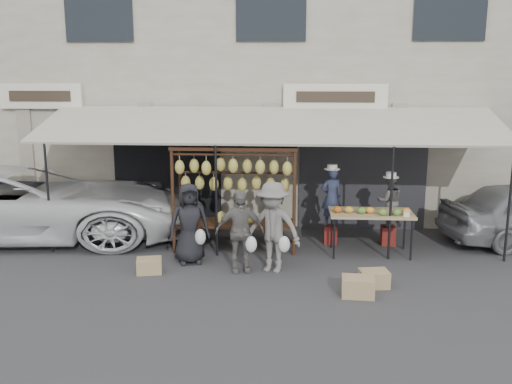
% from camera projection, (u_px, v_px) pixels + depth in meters
% --- Properties ---
extents(ground_plane, '(90.00, 90.00, 0.00)m').
position_uv_depth(ground_plane, '(262.00, 276.00, 10.62)').
color(ground_plane, '#2D2D30').
extents(shophouse, '(24.00, 6.15, 7.30)m').
position_uv_depth(shophouse, '(275.00, 74.00, 16.19)').
color(shophouse, '#B9B29E').
rests_on(shophouse, ground_plane).
extents(awning, '(10.00, 2.35, 2.92)m').
position_uv_depth(awning, '(269.00, 126.00, 12.30)').
color(awning, '#BBB7AA').
rests_on(awning, ground_plane).
extents(banana_rack, '(2.60, 0.90, 2.24)m').
position_uv_depth(banana_rack, '(235.00, 177.00, 11.91)').
color(banana_rack, black).
rests_on(banana_rack, ground_plane).
extents(produce_table, '(1.70, 0.90, 1.04)m').
position_uv_depth(produce_table, '(371.00, 214.00, 11.68)').
color(produce_table, tan).
rests_on(produce_table, ground_plane).
extents(vendor_left, '(0.54, 0.43, 1.30)m').
position_uv_depth(vendor_left, '(331.00, 197.00, 12.42)').
color(vendor_left, '#2B334D').
rests_on(vendor_left, stool_left).
extents(vendor_right, '(0.58, 0.47, 1.12)m').
position_uv_depth(vendor_right, '(390.00, 201.00, 12.33)').
color(vendor_right, '#545352').
rests_on(vendor_right, stool_right).
extents(customer_left, '(0.90, 0.72, 1.61)m').
position_uv_depth(customer_left, '(189.00, 224.00, 11.20)').
color(customer_left, black).
rests_on(customer_left, ground_plane).
extents(customer_mid, '(0.98, 0.56, 1.57)m').
position_uv_depth(customer_mid, '(240.00, 231.00, 10.72)').
color(customer_mid, slate).
rests_on(customer_mid, ground_plane).
extents(customer_right, '(1.27, 0.98, 1.73)m').
position_uv_depth(customer_right, '(273.00, 227.00, 10.71)').
color(customer_right, slate).
rests_on(customer_right, ground_plane).
extents(stool_left, '(0.32, 0.32, 0.40)m').
position_uv_depth(stool_left, '(330.00, 234.00, 12.60)').
color(stool_left, maroon).
rests_on(stool_left, ground_plane).
extents(stool_right, '(0.35, 0.35, 0.42)m').
position_uv_depth(stool_right, '(388.00, 235.00, 12.49)').
color(stool_right, maroon).
rests_on(stool_right, ground_plane).
extents(crate_near_a, '(0.57, 0.45, 0.33)m').
position_uv_depth(crate_near_a, '(358.00, 287.00, 9.66)').
color(crate_near_a, tan).
rests_on(crate_near_a, ground_plane).
extents(crate_near_b, '(0.55, 0.45, 0.30)m').
position_uv_depth(crate_near_b, '(374.00, 279.00, 10.07)').
color(crate_near_b, tan).
rests_on(crate_near_b, ground_plane).
extents(crate_far, '(0.53, 0.44, 0.28)m').
position_uv_depth(crate_far, '(149.00, 266.00, 10.76)').
color(crate_far, tan).
rests_on(crate_far, ground_plane).
extents(van, '(6.16, 3.34, 2.46)m').
position_uv_depth(van, '(6.00, 186.00, 12.73)').
color(van, silver).
rests_on(van, ground_plane).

